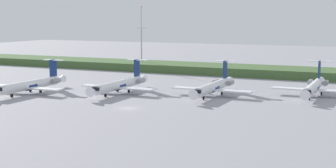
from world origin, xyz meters
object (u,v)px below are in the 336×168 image
at_px(regional_jet_third, 120,84).
at_px(regional_jet_fourth, 214,86).
at_px(regional_jet_second, 31,84).
at_px(antenna_mast, 141,43).
at_px(regional_jet_fifth, 314,87).

height_order(regional_jet_third, regional_jet_fourth, same).
bearing_deg(regional_jet_fourth, regional_jet_second, -159.88).
relative_size(regional_jet_third, regional_jet_fourth, 1.00).
bearing_deg(antenna_mast, regional_jet_second, -88.63).
height_order(regional_jet_second, antenna_mast, antenna_mast).
bearing_deg(regional_jet_fourth, regional_jet_fifth, 23.83).
relative_size(regional_jet_third, antenna_mast, 1.16).
xyz_separation_m(regional_jet_second, regional_jet_fourth, (49.63, 18.18, 0.00)).
xyz_separation_m(regional_jet_third, antenna_mast, (-25.09, 61.33, 8.46)).
relative_size(regional_jet_fourth, regional_jet_fifth, 1.00).
distance_m(regional_jet_fourth, antenna_mast, 75.15).
bearing_deg(regional_jet_third, regional_jet_fourth, 15.17).
xyz_separation_m(regional_jet_fourth, antenna_mast, (-51.36, 54.21, 8.46)).
relative_size(regional_jet_second, regional_jet_fourth, 1.00).
distance_m(regional_jet_third, regional_jet_fourth, 27.22).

